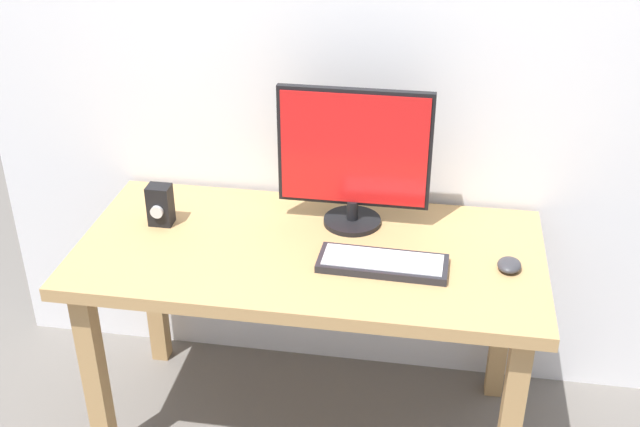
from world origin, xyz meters
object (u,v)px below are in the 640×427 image
desk (309,272)px  mouse (509,265)px  audio_controller (160,205)px  keyboard_primary (383,263)px  monitor (354,156)px

desk → mouse: 0.60m
mouse → audio_controller: 1.09m
keyboard_primary → mouse: (0.36, 0.05, 0.00)m
mouse → audio_controller: bearing=-177.8°
desk → keyboard_primary: bearing=-17.8°
desk → audio_controller: audio_controller is taller
monitor → audio_controller: size_ratio=3.57×
desk → monitor: bearing=58.0°
keyboard_primary → mouse: bearing=7.1°
desk → mouse: bearing=-2.8°
desk → audio_controller: 0.52m
audio_controller → desk: bearing=-8.0°
desk → audio_controller: (-0.49, 0.07, 0.16)m
desk → keyboard_primary: keyboard_primary is taller
audio_controller → mouse: bearing=-5.1°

